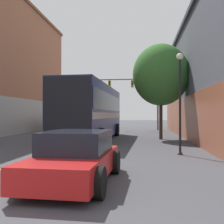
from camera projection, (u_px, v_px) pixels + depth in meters
name	position (u px, v px, depth m)	size (l,w,h in m)	color
lane_center_line	(80.00, 139.00, 18.61)	(0.14, 42.53, 0.01)	silver
bus	(92.00, 110.00, 18.06)	(3.12, 10.93, 3.67)	navy
hatchback_foreground	(75.00, 158.00, 6.70)	(2.09, 3.87, 1.29)	red
parked_car_left_near	(80.00, 123.00, 34.79)	(2.20, 3.91, 1.43)	red
parked_car_left_mid	(57.00, 125.00, 27.24)	(2.18, 4.18, 1.34)	red
traffic_signal_gantry	(128.00, 90.00, 29.50)	(9.52, 0.36, 6.02)	#514C47
street_lamp	(180.00, 98.00, 11.26)	(0.30, 0.30, 4.38)	black
street_tree_near	(161.00, 75.00, 18.39)	(3.94, 3.55, 6.70)	#3D2D1E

